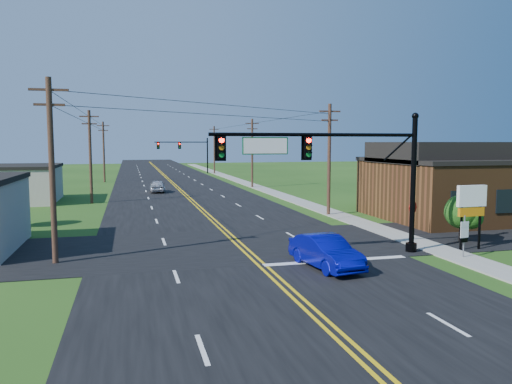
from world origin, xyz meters
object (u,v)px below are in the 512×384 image
object	(u,v)px
signal_mast_main	(336,165)
signal_mast_far	(185,150)
stop_sign	(413,211)
route_sign	(464,234)
blue_car	(326,252)

from	to	relation	value
signal_mast_main	signal_mast_far	xyz separation A→B (m)	(0.10, 72.00, -0.20)
signal_mast_far	stop_sign	bearing A→B (deg)	-84.24
route_sign	signal_mast_main	bearing A→B (deg)	150.49
route_sign	signal_mast_far	bearing A→B (deg)	83.19
signal_mast_main	route_sign	distance (m)	7.40
signal_mast_main	stop_sign	bearing A→B (deg)	29.76
signal_mast_far	blue_car	xyz separation A→B (m)	(-1.48, -74.14, -3.78)
signal_mast_main	route_sign	bearing A→B (deg)	-17.98
signal_mast_main	signal_mast_far	bearing A→B (deg)	89.92
blue_car	stop_sign	size ratio (longest dim) A/B	2.06
signal_mast_main	stop_sign	xyz separation A→B (m)	(6.96, 3.98, -3.12)
blue_car	stop_sign	xyz separation A→B (m)	(8.34, 6.12, 0.86)
signal_mast_main	stop_sign	size ratio (longest dim) A/B	5.01
signal_mast_far	blue_car	distance (m)	74.25
signal_mast_far	blue_car	bearing A→B (deg)	-91.14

